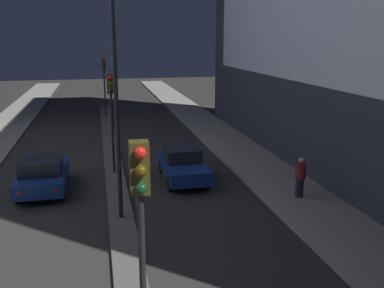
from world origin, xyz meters
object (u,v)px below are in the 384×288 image
car_right_lane (183,164)px  traffic_light_mid (111,101)px  traffic_light_far (104,74)px  pedestrian_on_right_sidewalk (300,176)px  traffic_light_near (141,214)px  street_lamp (114,45)px  car_left_lane (43,174)px

car_right_lane → traffic_light_mid: bearing=155.4°
traffic_light_far → pedestrian_on_right_sidewalk: bearing=-70.4°
traffic_light_near → car_right_lane: bearing=75.5°
traffic_light_near → street_lamp: (0.00, 7.91, 2.66)m
traffic_light_near → traffic_light_far: 28.83m
traffic_light_near → car_left_lane: bearing=104.8°
traffic_light_mid → car_left_lane: (-3.09, -1.64, -2.83)m
street_lamp → pedestrian_on_right_sidewalk: size_ratio=5.17×
traffic_light_near → car_left_lane: size_ratio=1.16×
traffic_light_far → street_lamp: size_ratio=0.55×
street_lamp → car_left_lane: street_lamp is taller
pedestrian_on_right_sidewalk → traffic_light_mid: bearing=146.0°
car_right_lane → street_lamp: bearing=-127.6°
pedestrian_on_right_sidewalk → car_left_lane: bearing=162.5°
street_lamp → pedestrian_on_right_sidewalk: 8.99m
street_lamp → car_right_lane: street_lamp is taller
car_left_lane → car_right_lane: 6.19m
traffic_light_far → car_left_lane: bearing=-100.2°
traffic_light_near → pedestrian_on_right_sidewalk: 11.44m
traffic_light_near → traffic_light_mid: size_ratio=1.00×
car_left_lane → traffic_light_far: bearing=79.8°
car_left_lane → traffic_light_mid: bearing=28.0°
traffic_light_mid → car_left_lane: traffic_light_mid is taller
car_right_lane → traffic_light_near: bearing=-104.5°
traffic_light_far → car_right_lane: size_ratio=1.14×
traffic_light_mid → car_right_lane: bearing=-24.6°
car_left_lane → pedestrian_on_right_sidewalk: size_ratio=2.45×
traffic_light_mid → street_lamp: (0.00, -5.43, 2.66)m
street_lamp → car_left_lane: size_ratio=2.11×
traffic_light_near → traffic_light_far: bearing=90.0°
traffic_light_mid → car_left_lane: size_ratio=1.16×
traffic_light_far → street_lamp: street_lamp is taller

